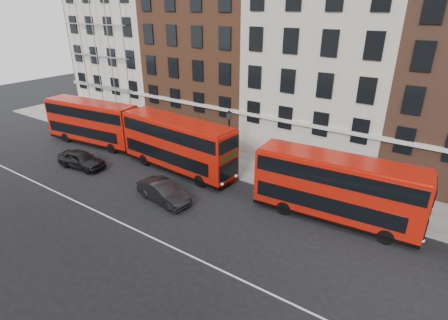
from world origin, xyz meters
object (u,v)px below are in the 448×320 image
Objects in this scene: bus_c at (336,187)px; car_rear at (81,159)px; car_front at (163,192)px; bus_b at (177,143)px; bus_a at (92,122)px.

bus_c is 2.37× the size of car_rear.
car_rear is 10.22m from car_front.
car_front is (10.22, -0.22, -0.03)m from car_rear.
car_rear is (-7.56, -4.51, -1.74)m from bus_b.
car_rear is (-21.43, -4.51, -1.66)m from bus_c.
bus_b is 13.86m from bus_c.
bus_c is (25.51, 0.00, 0.02)m from bus_a.
car_rear is at bearing -145.20° from bus_b.
bus_a is 2.37× the size of car_front.
bus_c reaches higher than bus_a.
car_front is at bearing -56.70° from bus_b.
bus_c is 21.96m from car_rear.
bus_b is at bearing 175.88° from bus_c.
car_rear reaches higher than car_front.
bus_a is at bearing 35.75° from car_rear.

